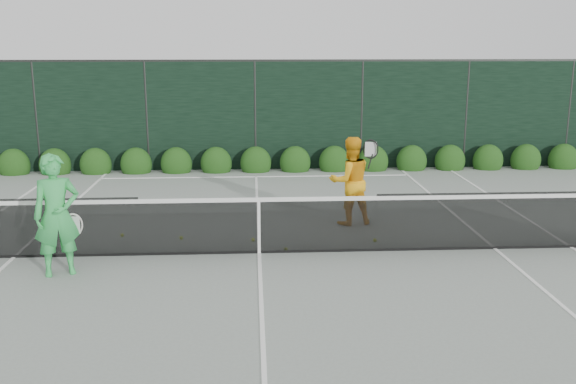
{
  "coord_description": "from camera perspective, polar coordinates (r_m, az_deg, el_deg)",
  "views": [
    {
      "loc": [
        -0.1,
        -10.45,
        3.52
      ],
      "look_at": [
        0.51,
        0.3,
        1.0
      ],
      "focal_mm": 40.0,
      "sensor_mm": 36.0,
      "label": 1
    }
  ],
  "objects": [
    {
      "name": "ground",
      "position": [
        11.02,
        -2.57,
        -5.46
      ],
      "size": [
        80.0,
        80.0,
        0.0
      ],
      "primitive_type": "plane",
      "color": "gray",
      "rests_on": "ground"
    },
    {
      "name": "tennis_net",
      "position": [
        10.87,
        -2.73,
        -2.8
      ],
      "size": [
        12.9,
        0.1,
        1.07
      ],
      "color": "black",
      "rests_on": "ground"
    },
    {
      "name": "player_woman",
      "position": [
        10.41,
        -19.86,
        -1.95
      ],
      "size": [
        0.81,
        0.67,
        1.89
      ],
      "rotation": [
        0.0,
        0.0,
        0.38
      ],
      "color": "green",
      "rests_on": "ground"
    },
    {
      "name": "player_man",
      "position": [
        12.61,
        5.55,
        0.99
      ],
      "size": [
        0.98,
        0.82,
        1.74
      ],
      "rotation": [
        0.0,
        0.0,
        3.35
      ],
      "color": "#FDAE15",
      "rests_on": "ground"
    },
    {
      "name": "court_lines",
      "position": [
        11.02,
        -2.57,
        -5.43
      ],
      "size": [
        11.03,
        23.83,
        0.01
      ],
      "color": "white",
      "rests_on": "ground"
    },
    {
      "name": "windscreen_fence",
      "position": [
        7.99,
        -2.43,
        -1.36
      ],
      "size": [
        32.0,
        21.07,
        3.06
      ],
      "color": "black",
      "rests_on": "ground"
    },
    {
      "name": "hedge_row",
      "position": [
        17.9,
        -2.88,
        2.58
      ],
      "size": [
        31.66,
        0.65,
        0.94
      ],
      "color": "#12360E",
      "rests_on": "ground"
    },
    {
      "name": "tennis_balls",
      "position": [
        11.63,
        -4.09,
        -4.3
      ],
      "size": [
        4.69,
        1.07,
        0.07
      ],
      "color": "#BED930",
      "rests_on": "ground"
    }
  ]
}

